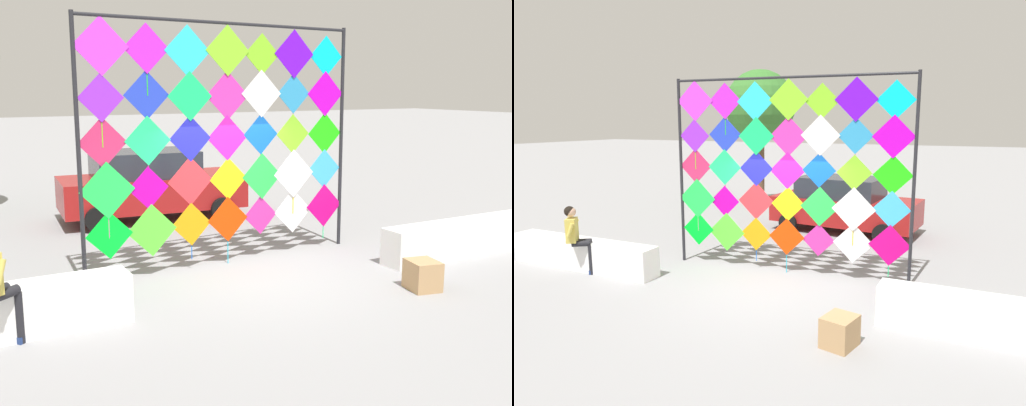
# 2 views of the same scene
# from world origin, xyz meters

# --- Properties ---
(ground) EXTENTS (120.00, 120.00, 0.00)m
(ground) POSITION_xyz_m (0.00, 0.00, 0.00)
(ground) COLOR gray
(plaza_ledge_right) EXTENTS (3.92, 0.53, 0.68)m
(plaza_ledge_right) POSITION_xyz_m (4.34, -0.45, 0.34)
(plaza_ledge_right) COLOR white
(plaza_ledge_right) RESTS_ON ground
(kite_display_rack) EXTENTS (5.30, 0.42, 4.28)m
(kite_display_rack) POSITION_xyz_m (-0.01, 1.20, 2.41)
(kite_display_rack) COLOR #232328
(kite_display_rack) RESTS_ON ground
(parked_car) EXTENTS (4.45, 2.39, 1.67)m
(parked_car) POSITION_xyz_m (0.08, 5.55, 0.85)
(parked_car) COLOR maroon
(parked_car) RESTS_ON ground
(cardboard_box_large) EXTENTS (0.54, 0.59, 0.47)m
(cardboard_box_large) POSITION_xyz_m (2.04, -1.60, 0.24)
(cardboard_box_large) COLOR tan
(cardboard_box_large) RESTS_ON ground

